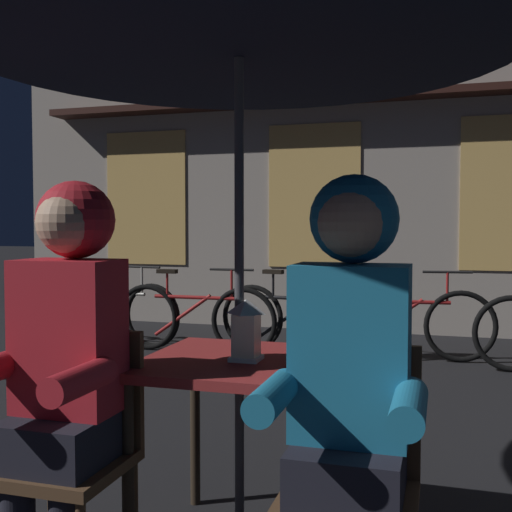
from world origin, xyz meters
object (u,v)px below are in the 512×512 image
object	(u,v)px
bicycle_third	(300,319)
bicycle_fourth	(403,323)
bicycle_nearest	(112,311)
person_left_hooded	(65,344)
bicycle_second	(194,317)
lantern	(246,328)
cafe_table	(239,385)
chair_left	(76,442)
patio_umbrella	(239,6)
chair_right	(351,474)
person_right_hooded	(350,362)

from	to	relation	value
bicycle_third	bicycle_fourth	distance (m)	0.97
bicycle_nearest	bicycle_third	xyz separation A→B (m)	(2.02, 0.03, 0.00)
person_left_hooded	bicycle_third	size ratio (longest dim) A/B	0.84
person_left_hooded	bicycle_nearest	size ratio (longest dim) A/B	0.84
person_left_hooded	bicycle_second	size ratio (longest dim) A/B	0.83
lantern	bicycle_second	bearing A→B (deg)	115.29
cafe_table	chair_left	size ratio (longest dim) A/B	0.85
cafe_table	person_left_hooded	bearing A→B (deg)	-138.43
patio_umbrella	bicycle_nearest	size ratio (longest dim) A/B	1.39
chair_right	bicycle_fourth	world-z (taller)	chair_right
bicycle_second	bicycle_fourth	world-z (taller)	same
lantern	chair_right	world-z (taller)	lantern
patio_umbrella	person_right_hooded	size ratio (longest dim) A/B	1.65
patio_umbrella	person_right_hooded	bearing A→B (deg)	-41.57
lantern	bicycle_fourth	world-z (taller)	lantern
patio_umbrella	bicycle_third	xyz separation A→B (m)	(-0.57, 3.62, -1.71)
bicycle_nearest	bicycle_second	world-z (taller)	same
bicycle_second	bicycle_third	world-z (taller)	same
cafe_table	patio_umbrella	bearing A→B (deg)	0.00
patio_umbrella	chair_right	bearing A→B (deg)	-37.55
chair_left	chair_right	xyz separation A→B (m)	(0.96, 0.00, 0.00)
person_left_hooded	cafe_table	bearing A→B (deg)	41.57
lantern	patio_umbrella	bearing A→B (deg)	142.08
chair_left	bicycle_second	size ratio (longest dim) A/B	0.52
chair_left	person_right_hooded	size ratio (longest dim) A/B	0.62
bicycle_nearest	bicycle_fourth	size ratio (longest dim) A/B	1.00
patio_umbrella	chair_left	world-z (taller)	patio_umbrella
chair_right	lantern	bearing A→B (deg)	142.49
person_right_hooded	bicycle_fourth	world-z (taller)	person_right_hooded
chair_right	bicycle_fourth	xyz separation A→B (m)	(-0.09, 4.00, -0.14)
cafe_table	bicycle_nearest	world-z (taller)	bicycle_nearest
chair_left	cafe_table	bearing A→B (deg)	37.55
lantern	bicycle_third	distance (m)	3.73
cafe_table	person_right_hooded	distance (m)	0.67
cafe_table	bicycle_fourth	bearing A→B (deg)	83.79
lantern	chair_right	xyz separation A→B (m)	(0.44, -0.34, -0.37)
patio_umbrella	person_left_hooded	size ratio (longest dim) A/B	1.65
lantern	person_right_hooded	xyz separation A→B (m)	(0.44, -0.40, -0.01)
cafe_table	person_right_hooded	size ratio (longest dim) A/B	0.53
patio_umbrella	bicycle_third	bearing A→B (deg)	98.98
chair_left	chair_right	world-z (taller)	same
bicycle_second	bicycle_nearest	bearing A→B (deg)	170.22
patio_umbrella	bicycle_fourth	bearing A→B (deg)	83.79
lantern	chair_right	bearing A→B (deg)	-37.51
chair_left	bicycle_nearest	world-z (taller)	chair_left
chair_right	bicycle_second	world-z (taller)	chair_right
chair_right	bicycle_nearest	world-z (taller)	chair_right
cafe_table	lantern	distance (m)	0.23
person_right_hooded	bicycle_second	world-z (taller)	person_right_hooded
chair_left	bicycle_second	world-z (taller)	chair_left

